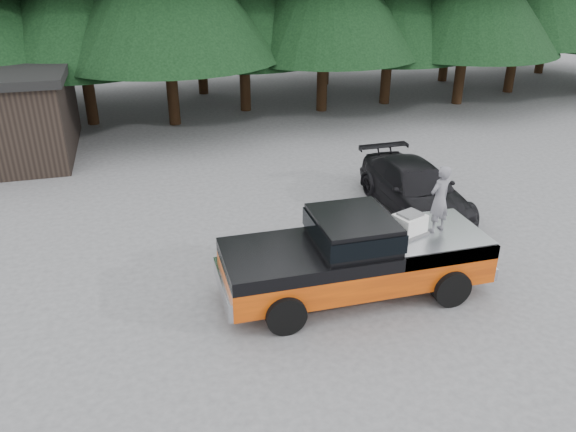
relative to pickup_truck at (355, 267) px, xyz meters
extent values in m
plane|color=#504F52|center=(-1.67, 0.28, -0.67)|extent=(120.00, 120.00, 0.00)
cube|color=black|center=(-0.10, 0.00, 0.96)|extent=(1.66, 1.90, 0.59)
cube|color=silver|center=(1.24, 0.01, 0.88)|extent=(0.77, 0.71, 0.43)
imported|color=slate|center=(1.90, -0.01, 1.43)|extent=(0.65, 0.54, 1.53)
imported|color=black|center=(3.35, 3.71, 0.03)|extent=(2.04, 4.83, 1.39)
camera|label=1|loc=(-4.25, -9.94, 6.36)|focal=35.00mm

